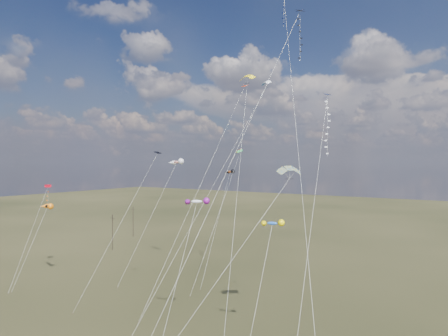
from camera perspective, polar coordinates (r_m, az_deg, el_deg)
The scene contains 17 objects.
utility_pole_near at distance 94.59m, azimuth -15.65°, elevation -8.78°, with size 1.40×0.20×8.00m.
utility_pole_far at distance 109.76m, azimuth -12.87°, elevation -7.43°, with size 1.40×0.20×8.00m.
diamond_black_high at distance 46.25m, azimuth 9.49°, elevation 15.83°, with size 8.78×19.17×36.99m.
diamond_navy_tall at distance 57.03m, azimuth 8.86°, elevation 18.53°, with size 14.04×22.58×43.46m.
diamond_black_mid at distance 56.42m, azimuth -12.51°, elevation -3.68°, with size 6.98×9.79×21.38m.
diamond_red_low at distance 76.38m, azimuth -24.07°, elevation -4.18°, with size 5.12×10.28×15.90m.
diamond_navy_right at distance 44.12m, azimuth 14.38°, elevation 4.64°, with size 2.51×15.68×27.34m.
diamond_orange_center at distance 62.10m, azimuth -0.69°, elevation 3.62°, with size 2.37×23.72×32.97m.
parafoil_yellow at distance 62.18m, azimuth 3.32°, elevation 12.85°, with size 11.72×23.75×33.64m.
parafoil_blue_white at distance 70.49m, azimuth 5.92°, elevation 11.98°, with size 3.14×30.93×34.36m.
parafoil_striped at distance 45.47m, azimuth 9.29°, elevation -0.09°, with size 9.69×14.47×19.89m.
parafoil_tricolor at distance 67.61m, azimuth 2.16°, elevation 2.50°, with size 2.37×13.20×22.47m.
novelty_black_orange at distance 73.55m, azimuth -23.95°, elevation -5.04°, with size 3.02×7.81×12.99m.
novelty_orange_black at distance 73.13m, azimuth 0.81°, elevation -0.61°, with size 3.99×13.71×18.55m.
novelty_white_purple at distance 44.91m, azimuth -3.96°, elevation -4.91°, with size 4.54×12.17×15.89m.
novelty_redwhite_stripe at distance 75.82m, azimuth -6.85°, elevation 0.82°, with size 3.73×16.21×20.53m.
novelty_blue_yellow at distance 42.48m, azimuth 6.87°, elevation -7.97°, with size 2.28×8.25×13.87m.
Camera 1 is at (32.28, -31.31, 19.89)m, focal length 32.00 mm.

